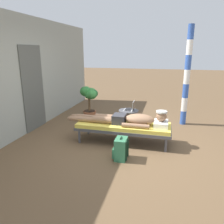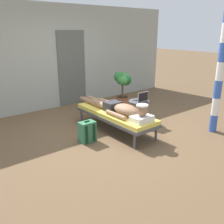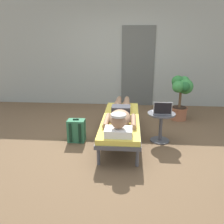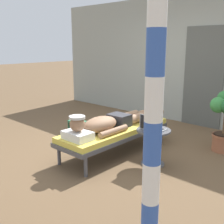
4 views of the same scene
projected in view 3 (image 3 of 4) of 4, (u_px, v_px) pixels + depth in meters
The scene contains 9 objects.
ground_plane at pixel (111, 140), 4.36m from camera, with size 40.00×40.00×0.00m, color brown.
house_wall_back at pixel (125, 54), 6.26m from camera, with size 7.60×0.20×2.70m, color #999E93.
house_door_panel at pixel (138, 67), 6.23m from camera, with size 0.84×0.03×2.04m, color #545651.
lounge_chair at pixel (121, 122), 4.26m from camera, with size 0.66×2.00×0.42m.
person_reclining at pixel (121, 114), 4.11m from camera, with size 0.53×2.17×0.33m.
side_table at pixel (161, 122), 4.22m from camera, with size 0.48×0.48×0.52m.
laptop at pixel (162, 111), 4.10m from camera, with size 0.31×0.24×0.23m.
backpack at pixel (77, 131), 4.26m from camera, with size 0.30×0.26×0.42m.
potted_plant at pixel (181, 93), 5.23m from camera, with size 0.46×0.47×0.97m.
Camera 3 is at (0.33, -3.99, 1.81)m, focal length 38.64 mm.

